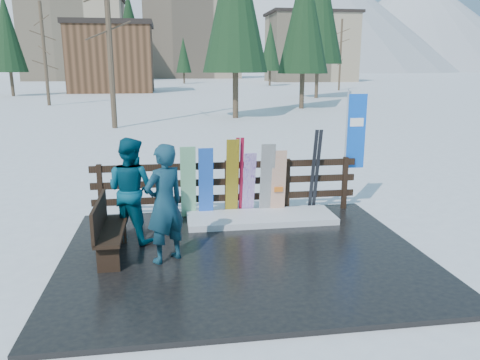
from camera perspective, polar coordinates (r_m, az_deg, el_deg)
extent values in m
plane|color=white|center=(8.03, 0.45, -9.35)|extent=(700.00, 700.00, 0.00)
cube|color=black|center=(8.02, 0.45, -9.09)|extent=(6.00, 5.00, 0.08)
cube|color=black|center=(9.92, -16.63, -1.43)|extent=(0.10, 0.10, 1.15)
cube|color=black|center=(9.82, -9.11, -1.18)|extent=(0.10, 0.10, 1.15)
cube|color=black|center=(9.89, -1.56, -0.90)|extent=(0.10, 0.10, 1.15)
cube|color=black|center=(10.13, 5.76, -0.62)|extent=(0.10, 0.10, 1.15)
cube|color=black|center=(10.52, 12.64, -0.35)|extent=(0.10, 0.10, 1.15)
cube|color=black|center=(9.95, -1.55, -2.16)|extent=(5.60, 0.05, 0.14)
cube|color=black|center=(9.86, -1.56, -0.20)|extent=(5.60, 0.05, 0.14)
cube|color=black|center=(9.78, -1.58, 1.79)|extent=(5.60, 0.05, 0.14)
cube|color=white|center=(9.56, 2.60, -4.65)|extent=(2.99, 1.00, 0.12)
cube|color=black|center=(7.96, -15.38, -5.99)|extent=(0.40, 1.50, 0.06)
cube|color=black|center=(7.49, -15.78, -9.14)|extent=(0.34, 0.06, 0.45)
cube|color=black|center=(8.60, -14.84, -6.07)|extent=(0.34, 0.06, 0.45)
cube|color=black|center=(7.90, -16.80, -4.17)|extent=(0.05, 1.50, 0.50)
cube|color=blue|center=(9.59, -4.18, -0.37)|extent=(0.30, 0.22, 1.48)
cube|color=silver|center=(9.57, -6.33, -0.31)|extent=(0.31, 0.35, 1.53)
cube|color=yellow|center=(9.63, -0.97, 0.24)|extent=(0.26, 0.35, 1.65)
cube|color=white|center=(9.71, 1.10, -0.49)|extent=(0.25, 0.40, 1.37)
cube|color=black|center=(9.76, 3.34, 0.05)|extent=(0.30, 0.23, 1.53)
cube|color=silver|center=(9.83, 4.72, -0.31)|extent=(0.30, 0.17, 1.39)
cube|color=#A21432|center=(9.71, -0.38, 0.42)|extent=(0.08, 0.33, 1.68)
cube|color=#A21432|center=(9.72, 0.15, 0.44)|extent=(0.07, 0.33, 1.68)
cube|color=black|center=(10.05, 8.89, 1.10)|extent=(0.08, 0.37, 1.81)
cube|color=black|center=(10.08, 9.38, 1.11)|extent=(0.08, 0.37, 1.81)
cylinder|color=silver|center=(10.42, 12.72, 3.59)|extent=(0.04, 0.04, 2.60)
cube|color=blue|center=(10.44, 13.97, 5.77)|extent=(0.42, 0.02, 1.60)
imported|color=#17505B|center=(7.47, -9.17, -2.88)|extent=(0.83, 0.78, 1.92)
imported|color=#064258|center=(8.49, -13.16, -1.19)|extent=(1.15, 1.09, 1.88)
cube|color=tan|center=(119.28, -19.45, 15.71)|extent=(22.00, 14.00, 18.00)
cube|color=gray|center=(137.71, -5.90, 16.84)|extent=(26.00, 16.00, 22.00)
cube|color=tan|center=(107.02, 8.61, 15.56)|extent=(18.00, 12.00, 14.00)
cube|color=black|center=(107.53, 8.76, 19.45)|extent=(18.90, 12.60, 0.60)
cube|color=brown|center=(62.68, -15.37, 13.96)|extent=(10.00, 8.00, 8.00)
cube|color=black|center=(62.89, -15.62, 17.87)|extent=(10.50, 8.40, 0.60)
cylinder|color=#382B1E|center=(25.64, -15.89, 19.91)|extent=(0.28, 0.28, 12.31)
cone|color=black|center=(29.70, -0.57, 18.38)|extent=(4.03, 4.03, 11.19)
cone|color=black|center=(36.80, 7.75, 16.89)|extent=(3.82, 3.82, 10.60)
cylinder|color=#382B1E|center=(42.47, -22.73, 13.95)|extent=(0.28, 0.28, 8.24)
cone|color=black|center=(49.82, 9.57, 17.75)|extent=(4.94, 4.94, 13.73)
cone|color=black|center=(57.84, -26.43, 14.25)|extent=(3.70, 3.70, 10.27)
cylinder|color=#382B1E|center=(66.49, 12.15, 14.66)|extent=(0.28, 0.28, 9.32)
cone|color=black|center=(67.54, -13.25, 15.85)|extent=(4.43, 4.43, 12.31)
cone|color=black|center=(81.16, 3.69, 14.89)|extent=(3.57, 3.57, 9.91)
cone|color=black|center=(92.36, -6.89, 14.12)|extent=(2.93, 2.93, 8.15)
cone|color=white|center=(332.19, 7.80, 19.89)|extent=(200.00, 200.00, 80.00)
cone|color=white|center=(384.20, 20.52, 17.57)|extent=(180.00, 180.00, 70.00)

